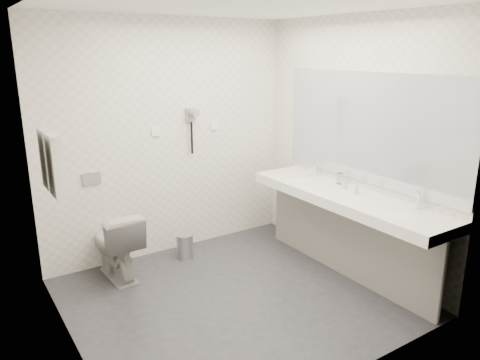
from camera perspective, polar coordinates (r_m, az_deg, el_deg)
floor at (r=4.31m, az=-0.59°, el=-14.31°), size 2.80×2.80×0.00m
ceiling at (r=3.75m, az=-0.70°, el=20.93°), size 2.80×2.80×0.00m
wall_back at (r=4.96m, az=-8.80°, el=4.99°), size 2.80×0.00×2.80m
wall_front at (r=2.88m, az=13.49°, el=-3.19°), size 2.80×0.00×2.80m
wall_left at (r=3.33m, az=-21.37°, el=-1.26°), size 0.00×2.60×2.60m
wall_right at (r=4.73m, az=13.83°, el=4.19°), size 0.00×2.60×2.60m
vanity_counter at (r=4.51m, az=12.90°, el=-2.22°), size 0.55×2.20×0.10m
vanity_panel at (r=4.68m, az=12.80°, el=-7.12°), size 0.03×2.15×0.75m
vanity_post_near at (r=4.13m, az=23.67°, el=-11.35°), size 0.06×0.06×0.75m
vanity_post_far at (r=5.41m, az=5.13°, el=-3.59°), size 0.06×0.06×0.75m
mirror at (r=4.55m, az=15.70°, el=6.18°), size 0.02×2.20×1.05m
basin_near at (r=4.11m, az=19.44°, el=-4.03°), size 0.40×0.31×0.05m
basin_far at (r=4.95m, az=7.55°, el=0.08°), size 0.40×0.31×0.05m
faucet_near at (r=4.23m, az=21.17°, el=-2.34°), size 0.04×0.04×0.15m
faucet_far at (r=5.06m, az=9.26°, el=1.39°), size 0.04×0.04×0.15m
soap_bottle_a at (r=4.65m, az=12.80°, el=-0.41°), size 0.06×0.06×0.10m
soap_bottle_c at (r=4.48m, az=14.23°, el=-1.00°), size 0.05×0.05×0.11m
glass_left at (r=4.79m, az=12.26°, el=0.18°), size 0.07×0.07×0.11m
toilet at (r=4.68m, az=-15.11°, el=-7.71°), size 0.41×0.69×0.69m
flush_plate at (r=4.74m, az=-17.94°, el=0.15°), size 0.18×0.02×0.12m
pedal_bin at (r=5.03m, az=-6.86°, el=-8.23°), size 0.21×0.21×0.25m
bin_lid at (r=4.98m, az=-6.91°, el=-6.82°), size 0.18×0.18×0.02m
towel_rail at (r=3.80m, az=-22.90°, el=5.25°), size 0.02×0.62×0.02m
towel_near at (r=3.71m, az=-21.97°, el=1.63°), size 0.07×0.24×0.48m
towel_far at (r=3.98m, az=-22.81°, el=2.44°), size 0.07×0.24×0.48m
dryer_cradle at (r=5.00m, az=-6.15°, el=8.07°), size 0.10×0.04×0.14m
dryer_barrel at (r=4.94m, az=-5.79°, el=8.33°), size 0.08×0.14×0.08m
dryer_cord at (r=5.03m, az=-5.99°, el=5.23°), size 0.02×0.02×0.35m
switch_plate_a at (r=4.88m, az=-10.40°, el=5.92°), size 0.09×0.02×0.09m
switch_plate_b at (r=5.18m, az=-3.23°, el=6.73°), size 0.09×0.02×0.09m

